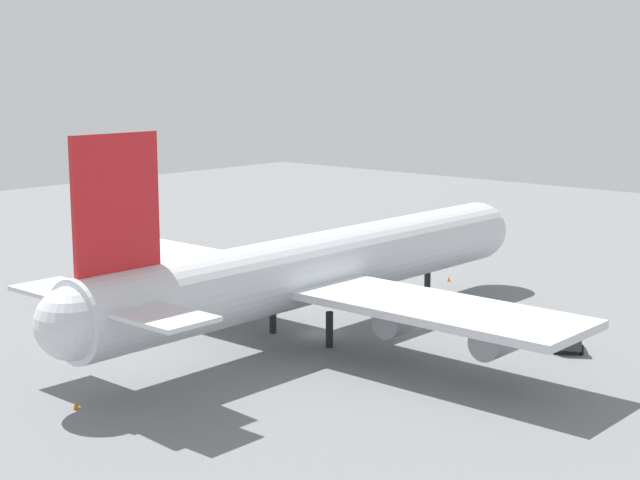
# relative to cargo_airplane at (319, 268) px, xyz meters

# --- Properties ---
(ground_plane) EXTENTS (249.97, 249.97, 0.00)m
(ground_plane) POSITION_rel_cargo_airplane_xyz_m (0.12, 0.00, -6.62)
(ground_plane) COLOR slate
(cargo_airplane) EXTENTS (62.49, 57.57, 20.81)m
(cargo_airplane) POSITION_rel_cargo_airplane_xyz_m (0.00, 0.00, 0.00)
(cargo_airplane) COLOR silver
(cargo_airplane) RESTS_ON ground_plane
(maintenance_van) EXTENTS (4.43, 4.08, 1.99)m
(maintenance_van) POSITION_rel_cargo_airplane_xyz_m (11.02, -20.77, -5.55)
(maintenance_van) COLOR #333338
(maintenance_van) RESTS_ON ground_plane
(safety_cone_nose) EXTENTS (0.40, 0.40, 0.58)m
(safety_cone_nose) POSITION_rel_cargo_airplane_xyz_m (28.24, 3.92, -6.33)
(safety_cone_nose) COLOR orange
(safety_cone_nose) RESTS_ON ground_plane
(safety_cone_tail) EXTENTS (0.45, 0.45, 0.64)m
(safety_cone_tail) POSITION_rel_cargo_airplane_xyz_m (-28.00, 0.02, -6.30)
(safety_cone_tail) COLOR orange
(safety_cone_tail) RESTS_ON ground_plane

